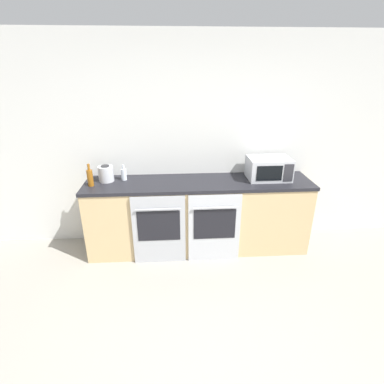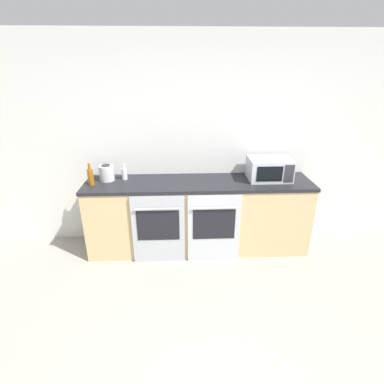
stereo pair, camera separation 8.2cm
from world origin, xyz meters
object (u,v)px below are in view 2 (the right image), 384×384
object	(u,v)px
bottle_clear	(124,173)
oven_right	(214,228)
oven_left	(158,230)
kettle	(107,173)
microwave	(269,169)
bottle_amber	(91,176)

from	to	relation	value
bottle_clear	oven_right	bearing A→B (deg)	-21.64
oven_left	kettle	bearing A→B (deg)	147.61
kettle	oven_right	bearing A→B (deg)	-17.28
oven_right	kettle	xyz separation A→B (m)	(-1.28, 0.40, 0.57)
microwave	bottle_clear	bearing A→B (deg)	177.79
oven_right	kettle	distance (m)	1.45
oven_left	oven_right	distance (m)	0.65
bottle_clear	oven_left	bearing A→B (deg)	-45.39
microwave	bottle_clear	distance (m)	1.77
oven_left	kettle	size ratio (longest dim) A/B	4.39
oven_right	microwave	world-z (taller)	microwave
oven_right	microwave	xyz separation A→B (m)	(0.70, 0.36, 0.61)
oven_left	oven_right	size ratio (longest dim) A/B	1.00
oven_left	bottle_amber	bearing A→B (deg)	161.96
oven_right	bottle_clear	xyz separation A→B (m)	(-1.07, 0.42, 0.55)
bottle_amber	kettle	distance (m)	0.21
oven_right	microwave	size ratio (longest dim) A/B	1.71
bottle_clear	kettle	distance (m)	0.21
microwave	kettle	size ratio (longest dim) A/B	2.57
oven_right	bottle_clear	world-z (taller)	bottle_clear
oven_left	oven_right	bearing A→B (deg)	0.00
oven_left	bottle_amber	distance (m)	1.00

